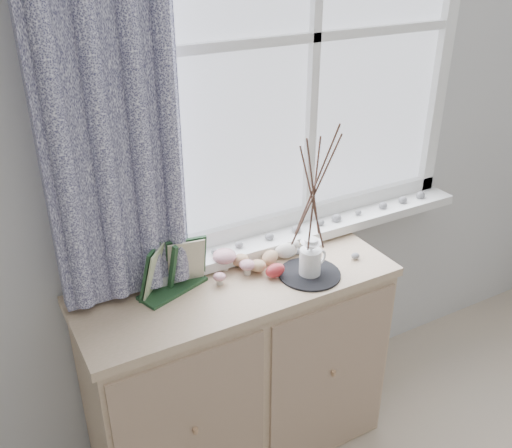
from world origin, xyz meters
name	(u,v)px	position (x,y,z in m)	size (l,w,h in m)	color
sideboard	(240,371)	(-0.15, 1.75, 0.43)	(1.20, 0.45, 0.85)	#D4B194
botanical_book	(174,269)	(-0.38, 1.79, 0.95)	(0.29, 0.13, 0.20)	#204426
toadstool_cluster	(229,261)	(-0.15, 1.83, 0.90)	(0.17, 0.15, 0.08)	beige
wooden_eggs	(261,263)	(-0.04, 1.78, 0.88)	(0.17, 0.18, 0.07)	tan
songbird_figurine	(286,250)	(0.10, 1.82, 0.88)	(0.13, 0.06, 0.07)	white
crocheted_doily	(310,274)	(0.11, 1.67, 0.85)	(0.23, 0.23, 0.01)	black
twig_pitcher	(314,188)	(0.11, 1.67, 1.20)	(0.27, 0.27, 0.62)	white
sideboard_pebbles	(308,259)	(0.15, 1.75, 0.86)	(0.33, 0.23, 0.02)	#9B9B9D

